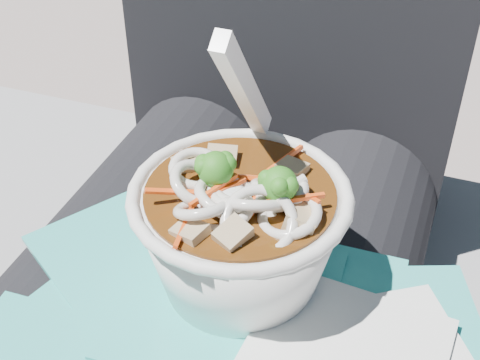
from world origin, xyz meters
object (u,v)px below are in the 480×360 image
(udon_bowl, at_px, (240,227))
(lap, at_px, (193,332))
(person_body, at_px, (232,237))
(plastic_bag, at_px, (199,326))

(udon_bowl, bearing_deg, lap, 163.58)
(lap, distance_m, udon_bowl, 0.15)
(person_body, xyz_separation_m, udon_bowl, (0.05, -0.11, 0.12))
(lap, height_order, plastic_bag, plastic_bag)
(person_body, xyz_separation_m, plastic_bag, (0.03, -0.15, 0.06))
(lap, bearing_deg, plastic_bag, -59.75)
(plastic_bag, distance_m, udon_bowl, 0.07)
(plastic_bag, relative_size, udon_bowl, 1.93)
(lap, xyz_separation_m, person_body, (0.00, 0.09, 0.03))
(lap, bearing_deg, udon_bowl, -16.42)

